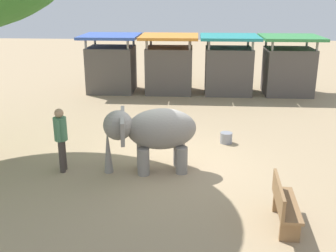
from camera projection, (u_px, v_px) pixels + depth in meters
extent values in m
plane|color=tan|center=(169.00, 166.00, 10.52)|extent=(60.00, 60.00, 0.00)
cylinder|color=gray|center=(143.00, 162.00, 9.92)|extent=(0.30, 0.30, 0.68)
cylinder|color=gray|center=(143.00, 154.00, 10.37)|extent=(0.30, 0.30, 0.68)
cylinder|color=gray|center=(182.00, 160.00, 10.00)|extent=(0.30, 0.30, 0.68)
cylinder|color=gray|center=(179.00, 153.00, 10.45)|extent=(0.30, 0.30, 0.68)
ellipsoid|color=gray|center=(162.00, 129.00, 9.95)|extent=(1.83, 1.14, 1.02)
sphere|color=gray|center=(118.00, 125.00, 9.81)|extent=(0.73, 0.73, 0.73)
cone|color=gray|center=(108.00, 151.00, 9.99)|extent=(0.23, 0.23, 1.15)
cube|color=gray|center=(123.00, 132.00, 9.37)|extent=(0.19, 0.60, 0.55)
cube|color=gray|center=(123.00, 119.00, 10.28)|extent=(0.19, 0.60, 0.55)
cylinder|color=#3F3833|center=(63.00, 154.00, 10.20)|extent=(0.14, 0.14, 0.82)
cylinder|color=#3F3833|center=(62.00, 157.00, 10.03)|extent=(0.14, 0.14, 0.82)
cylinder|color=#4C7F59|center=(60.00, 129.00, 9.90)|extent=(0.32, 0.32, 0.58)
sphere|color=tan|center=(59.00, 113.00, 9.77)|extent=(0.22, 0.22, 0.22)
cylinder|color=#4C7F59|center=(62.00, 126.00, 10.09)|extent=(0.09, 0.09, 0.55)
cylinder|color=#4C7F59|center=(58.00, 131.00, 9.69)|extent=(0.09, 0.09, 0.55)
cube|color=olive|center=(287.00, 205.00, 7.69)|extent=(0.49, 1.42, 0.06)
cube|color=olive|center=(279.00, 193.00, 7.64)|extent=(0.15, 1.40, 0.40)
cube|color=olive|center=(282.00, 202.00, 8.26)|extent=(0.36, 0.10, 0.42)
cube|color=olive|center=(290.00, 231.00, 7.27)|extent=(0.36, 0.10, 0.42)
cube|color=#59514C|center=(112.00, 69.00, 18.26)|extent=(2.00, 1.80, 2.00)
cube|color=#3856B2|center=(110.00, 36.00, 17.81)|extent=(2.50, 2.50, 0.12)
cylinder|color=gray|center=(134.00, 62.00, 18.91)|extent=(0.10, 0.10, 2.40)
cylinder|color=gray|center=(128.00, 68.00, 17.37)|extent=(0.10, 0.10, 2.40)
cylinder|color=gray|center=(96.00, 62.00, 19.03)|extent=(0.10, 0.10, 2.40)
cylinder|color=gray|center=(87.00, 68.00, 17.49)|extent=(0.10, 0.10, 2.40)
cube|color=#59514C|center=(169.00, 70.00, 18.09)|extent=(2.00, 1.80, 2.00)
cube|color=orange|center=(169.00, 37.00, 17.64)|extent=(2.50, 2.50, 0.12)
cylinder|color=gray|center=(190.00, 63.00, 18.74)|extent=(0.10, 0.10, 2.40)
cylinder|color=gray|center=(189.00, 69.00, 17.20)|extent=(0.10, 0.10, 2.40)
cylinder|color=gray|center=(151.00, 62.00, 18.86)|extent=(0.10, 0.10, 2.40)
cylinder|color=gray|center=(147.00, 68.00, 17.32)|extent=(0.10, 0.10, 2.40)
cube|color=#59514C|center=(228.00, 71.00, 17.92)|extent=(2.00, 1.80, 2.00)
cube|color=teal|center=(230.00, 37.00, 17.47)|extent=(2.50, 2.50, 0.12)
cylinder|color=gray|center=(247.00, 63.00, 18.57)|extent=(0.10, 0.10, 2.40)
cylinder|color=gray|center=(251.00, 70.00, 17.03)|extent=(0.10, 0.10, 2.40)
cylinder|color=gray|center=(207.00, 63.00, 18.69)|extent=(0.10, 0.10, 2.40)
cylinder|color=gray|center=(208.00, 69.00, 17.15)|extent=(0.10, 0.10, 2.40)
cube|color=#59514C|center=(288.00, 71.00, 17.75)|extent=(2.00, 1.80, 2.00)
cube|color=#388C47|center=(291.00, 37.00, 17.30)|extent=(2.50, 2.50, 0.12)
cylinder|color=gray|center=(305.00, 64.00, 18.40)|extent=(0.10, 0.10, 2.40)
cylinder|color=gray|center=(314.00, 70.00, 16.86)|extent=(0.10, 0.10, 2.40)
cylinder|color=gray|center=(265.00, 64.00, 18.52)|extent=(0.10, 0.10, 2.40)
cylinder|color=gray|center=(271.00, 70.00, 16.98)|extent=(0.10, 0.10, 2.40)
cylinder|color=gray|center=(226.00, 138.00, 12.09)|extent=(0.36, 0.36, 0.32)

